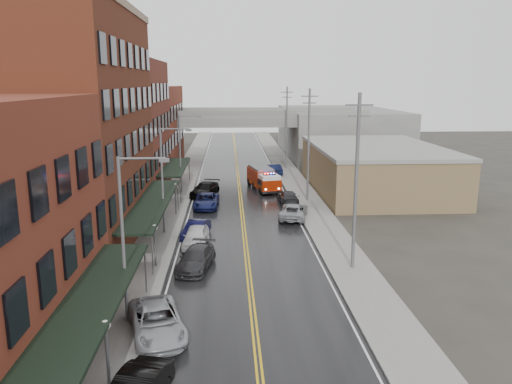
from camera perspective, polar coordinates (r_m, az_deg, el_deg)
name	(u,v)px	position (r m, az deg, el deg)	size (l,w,h in m)	color
road	(242,214)	(48.78, -1.59, -2.55)	(11.00, 160.00, 0.02)	black
sidewalk_left	(167,215)	(49.12, -10.15, -2.56)	(3.00, 160.00, 0.15)	slate
sidewalk_right	(316,212)	(49.49, 6.89, -2.34)	(3.00, 160.00, 0.15)	slate
curb_left	(184,214)	(48.94, -8.23, -2.55)	(0.30, 160.00, 0.15)	gray
curb_right	(300,213)	(49.23, 5.00, -2.37)	(0.30, 160.00, 0.15)	gray
brick_building_b	(75,129)	(42.02, -19.96, 6.74)	(9.00, 20.00, 18.00)	#502115
brick_building_c	(122,128)	(59.06, -15.05, 7.05)	(9.00, 15.00, 15.00)	maroon
brick_building_far	(147,128)	(76.34, -12.34, 7.20)	(9.00, 20.00, 12.00)	brown
tan_building	(375,170)	(60.50, 13.46, 2.48)	(14.00, 22.00, 5.00)	olive
right_far_block	(338,132)	(89.61, 9.31, 6.79)	(18.00, 30.00, 8.00)	slate
awning_0	(91,303)	(24.03, -18.33, -11.94)	(2.60, 16.00, 3.09)	black
awning_1	(153,203)	(41.71, -11.69, -1.19)	(2.60, 18.00, 3.09)	black
awning_2	(175,167)	(58.73, -9.24, 2.85)	(2.60, 13.00, 3.09)	black
globe_lamp_0	(106,338)	(22.32, -16.76, -15.73)	(0.44, 0.44, 3.12)	#59595B
globe_lamp_1	(155,236)	(35.05, -11.51, -4.95)	(0.44, 0.44, 3.12)	#59595B
globe_lamp_2	(175,192)	(48.49, -9.19, 0.00)	(0.44, 0.44, 3.12)	#59595B
street_lamp_0	(127,230)	(26.71, -14.51, -4.19)	(2.64, 0.22, 9.00)	#59595B
street_lamp_1	(165,174)	(42.10, -10.35, 2.05)	(2.64, 0.22, 9.00)	#59595B
street_lamp_2	(182,149)	(57.82, -8.43, 4.93)	(2.64, 0.22, 9.00)	#59595B
utility_pole_0	(356,180)	(33.79, 11.38, 1.39)	(1.80, 0.24, 12.00)	#59595B
utility_pole_1	(309,143)	(53.15, 6.03, 5.55)	(1.80, 0.24, 12.00)	#59595B
utility_pole_2	(287,127)	(72.86, 3.53, 7.47)	(1.80, 0.24, 12.00)	#59595B
overpass	(236,125)	(79.38, -2.28, 7.66)	(40.00, 10.00, 7.50)	slate
fire_truck	(264,178)	(59.35, 0.87, 1.57)	(4.04, 7.50, 2.62)	#911F06
parked_car_left_2	(157,321)	(26.66, -11.26, -14.30)	(2.51, 5.44, 1.51)	#9B9EA3
parked_car_left_3	(196,259)	(34.98, -6.89, -7.57)	(2.02, 4.96, 1.44)	#2B2B2D
parked_car_left_4	(196,236)	(39.68, -6.88, -5.04)	(1.82, 4.53, 1.54)	silver
parked_car_left_5	(196,229)	(41.74, -6.87, -4.27)	(1.47, 4.22, 1.39)	black
parked_car_left_6	(206,201)	(51.35, -5.71, -1.02)	(2.40, 5.21, 1.45)	#13194A
parked_car_left_7	(205,189)	(56.59, -5.86, 0.30)	(2.17, 5.33, 1.55)	black
parked_car_right_0	(294,211)	(47.23, 4.32, -2.19)	(2.40, 5.21, 1.45)	gray
parked_car_right_1	(288,197)	(53.04, 3.68, -0.60)	(1.88, 4.64, 1.35)	#272729
parked_car_right_2	(269,180)	(62.12, 1.46, 1.39)	(1.67, 4.15, 1.41)	silver
parked_car_right_3	(274,169)	(69.38, 2.05, 2.60)	(1.59, 4.57, 1.51)	black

